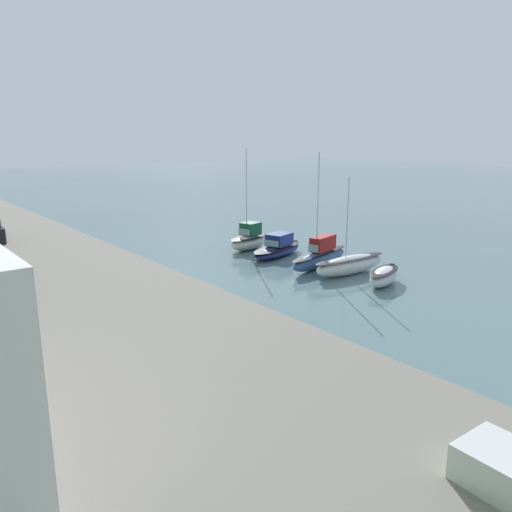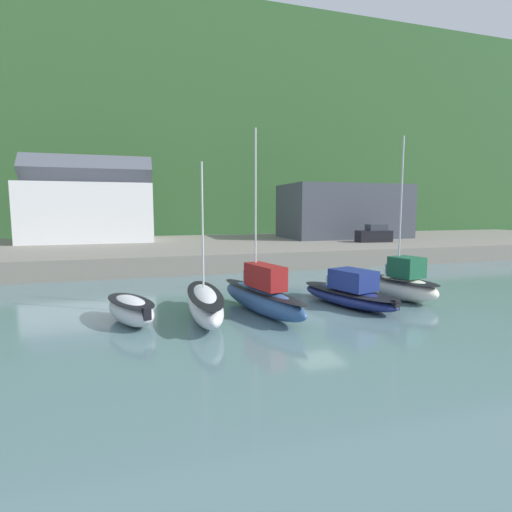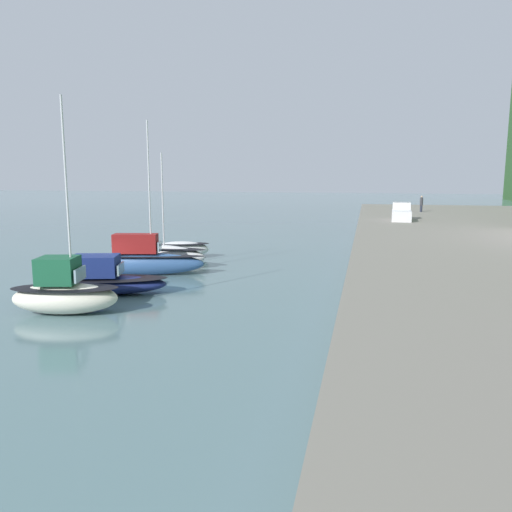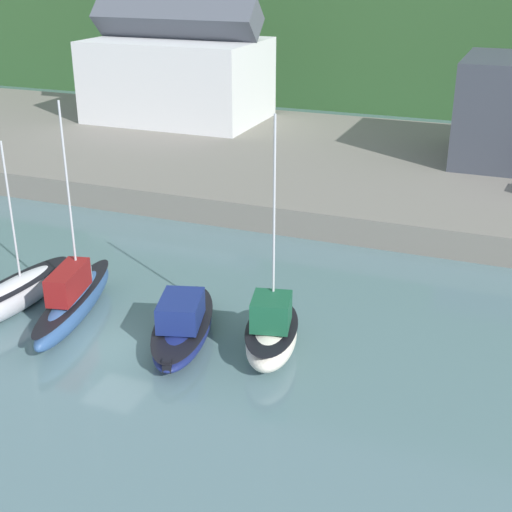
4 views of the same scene
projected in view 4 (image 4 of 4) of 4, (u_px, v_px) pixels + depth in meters
ground_plane at (114, 345)px, 31.13m from camera, size 320.00×320.00×0.00m
quay_promenade at (311, 162)px, 55.30m from camera, size 118.09×27.31×1.71m
harbor_clubhouse at (178, 75)px, 63.91m from camera, size 15.30×10.24×10.70m
moored_boat_1 at (14, 295)px, 33.72m from camera, size 2.21×7.72×8.16m
moored_boat_2 at (74, 300)px, 32.80m from camera, size 3.28×8.52×10.08m
moored_boat_3 at (183, 325)px, 31.18m from camera, size 4.31×7.63×2.19m
moored_boat_4 at (272, 332)px, 30.02m from camera, size 3.27×5.50×10.20m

